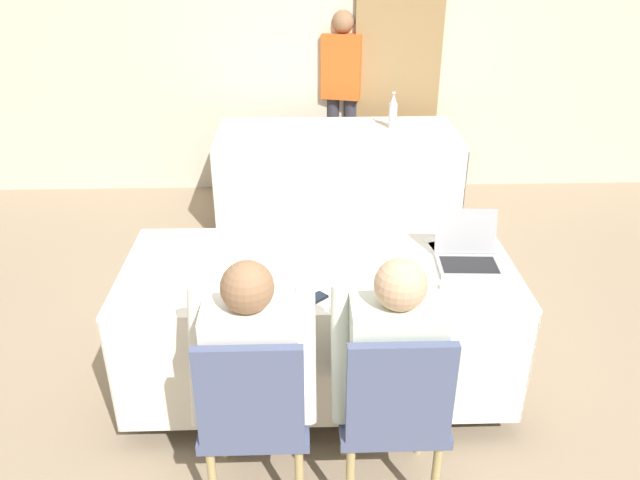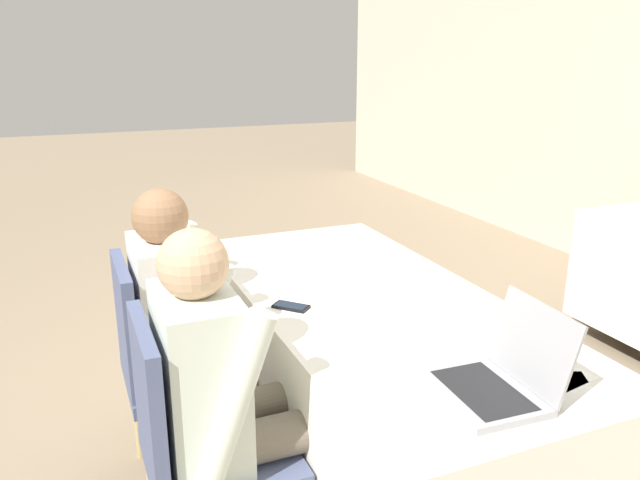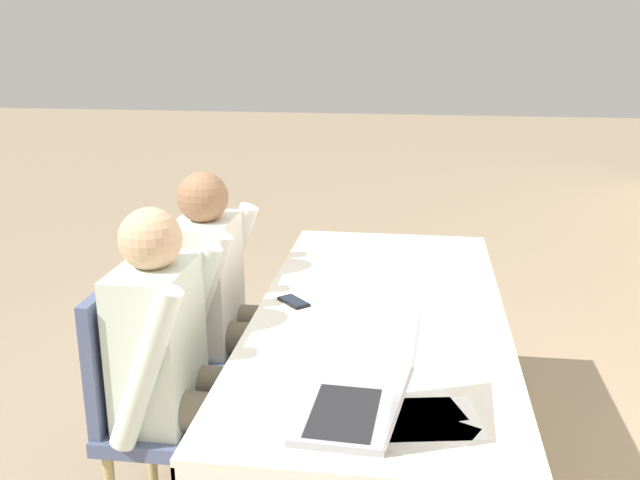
{
  "view_description": "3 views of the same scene",
  "coord_description": "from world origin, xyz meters",
  "px_view_note": "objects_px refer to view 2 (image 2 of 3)",
  "views": [
    {
      "loc": [
        -0.08,
        -2.65,
        2.27
      ],
      "look_at": [
        0.0,
        -0.21,
        1.01
      ],
      "focal_mm": 35.0,
      "sensor_mm": 36.0,
      "label": 1
    },
    {
      "loc": [
        1.91,
        -1.02,
        1.63
      ],
      "look_at": [
        0.0,
        -0.21,
        1.01
      ],
      "focal_mm": 35.0,
      "sensor_mm": 36.0,
      "label": 2
    },
    {
      "loc": [
        2.32,
        0.11,
        1.72
      ],
      "look_at": [
        0.0,
        -0.21,
        1.01
      ],
      "focal_mm": 40.0,
      "sensor_mm": 36.0,
      "label": 3
    }
  ],
  "objects_px": {
    "cell_phone": "(291,306)",
    "laptop": "(498,378)",
    "person_checkered_shirt": "(189,318)",
    "person_white_shirt": "(227,389)",
    "chair_near_right": "(195,444)",
    "chair_near_left": "(164,362)"
  },
  "relations": [
    {
      "from": "person_checkered_shirt",
      "to": "person_white_shirt",
      "type": "xyz_separation_m",
      "value": [
        0.56,
        0.0,
        0.0
      ]
    },
    {
      "from": "cell_phone",
      "to": "person_white_shirt",
      "type": "relative_size",
      "value": 0.11
    },
    {
      "from": "cell_phone",
      "to": "laptop",
      "type": "bearing_deg",
      "value": 68.85
    },
    {
      "from": "laptop",
      "to": "person_checkered_shirt",
      "type": "bearing_deg",
      "value": -145.37
    },
    {
      "from": "laptop",
      "to": "cell_phone",
      "type": "xyz_separation_m",
      "value": [
        -0.76,
        -0.3,
        -0.04
      ]
    },
    {
      "from": "laptop",
      "to": "person_checkered_shirt",
      "type": "height_order",
      "value": "person_checkered_shirt"
    },
    {
      "from": "cell_phone",
      "to": "person_checkered_shirt",
      "type": "height_order",
      "value": "person_checkered_shirt"
    },
    {
      "from": "laptop",
      "to": "person_white_shirt",
      "type": "height_order",
      "value": "person_white_shirt"
    },
    {
      "from": "chair_near_right",
      "to": "person_checkered_shirt",
      "type": "xyz_separation_m",
      "value": [
        -0.56,
        0.1,
        0.16
      ]
    },
    {
      "from": "chair_near_left",
      "to": "chair_near_right",
      "type": "distance_m",
      "value": 0.56
    },
    {
      "from": "chair_near_left",
      "to": "person_white_shirt",
      "type": "height_order",
      "value": "person_white_shirt"
    },
    {
      "from": "laptop",
      "to": "chair_near_right",
      "type": "height_order",
      "value": "laptop"
    },
    {
      "from": "chair_near_left",
      "to": "cell_phone",
      "type": "bearing_deg",
      "value": -120.56
    },
    {
      "from": "laptop",
      "to": "person_white_shirt",
      "type": "distance_m",
      "value": 0.78
    },
    {
      "from": "person_white_shirt",
      "to": "cell_phone",
      "type": "bearing_deg",
      "value": -45.85
    },
    {
      "from": "laptop",
      "to": "cell_phone",
      "type": "bearing_deg",
      "value": -155.26
    },
    {
      "from": "cell_phone",
      "to": "person_white_shirt",
      "type": "distance_m",
      "value": 0.46
    },
    {
      "from": "laptop",
      "to": "person_checkered_shirt",
      "type": "xyz_separation_m",
      "value": [
        -1.01,
        -0.62,
        -0.13
      ]
    },
    {
      "from": "person_checkered_shirt",
      "to": "person_white_shirt",
      "type": "relative_size",
      "value": 1.0
    },
    {
      "from": "cell_phone",
      "to": "person_checkered_shirt",
      "type": "relative_size",
      "value": 0.11
    },
    {
      "from": "laptop",
      "to": "person_white_shirt",
      "type": "relative_size",
      "value": 0.27
    },
    {
      "from": "chair_near_right",
      "to": "chair_near_left",
      "type": "bearing_deg",
      "value": 0.0
    }
  ]
}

